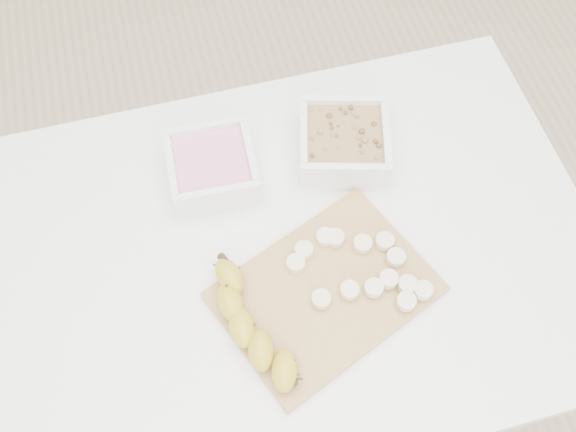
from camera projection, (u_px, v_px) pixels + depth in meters
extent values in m
plane|color=#C6AD89|center=(291.00, 370.00, 1.70)|extent=(3.50, 3.50, 0.00)
cube|color=white|center=(293.00, 254.00, 1.06)|extent=(1.00, 0.70, 0.04)
cylinder|color=white|center=(535.00, 405.00, 1.31)|extent=(0.05, 0.05, 0.71)
cylinder|color=white|center=(74.00, 257.00, 1.47)|extent=(0.05, 0.05, 0.71)
cylinder|color=white|center=(433.00, 173.00, 1.58)|extent=(0.05, 0.05, 0.71)
cube|color=white|center=(212.00, 167.00, 1.08)|extent=(0.15, 0.15, 0.07)
cube|color=pink|center=(212.00, 167.00, 1.08)|extent=(0.13, 0.13, 0.04)
cube|color=white|center=(344.00, 143.00, 1.10)|extent=(0.19, 0.19, 0.07)
cube|color=olive|center=(344.00, 142.00, 1.10)|extent=(0.16, 0.16, 0.04)
cube|color=tan|center=(325.00, 292.00, 1.00)|extent=(0.38, 0.33, 0.01)
cylinder|color=beige|center=(296.00, 263.00, 1.01)|extent=(0.03, 0.03, 0.01)
cylinder|color=beige|center=(304.00, 250.00, 1.02)|extent=(0.03, 0.03, 0.01)
cylinder|color=beige|center=(325.00, 237.00, 1.03)|extent=(0.03, 0.03, 0.01)
cylinder|color=beige|center=(335.00, 238.00, 1.03)|extent=(0.03, 0.03, 0.01)
cylinder|color=beige|center=(363.00, 244.00, 1.02)|extent=(0.03, 0.03, 0.01)
cylinder|color=beige|center=(385.00, 241.00, 1.02)|extent=(0.03, 0.03, 0.01)
cylinder|color=beige|center=(396.00, 257.00, 1.01)|extent=(0.03, 0.03, 0.01)
cylinder|color=beige|center=(321.00, 299.00, 0.98)|extent=(0.03, 0.03, 0.01)
cylinder|color=beige|center=(350.00, 290.00, 0.98)|extent=(0.03, 0.03, 0.01)
cylinder|color=beige|center=(374.00, 288.00, 0.98)|extent=(0.03, 0.03, 0.01)
cylinder|color=beige|center=(389.00, 279.00, 0.99)|extent=(0.03, 0.03, 0.01)
cylinder|color=beige|center=(408.00, 285.00, 0.99)|extent=(0.03, 0.03, 0.01)
cylinder|color=beige|center=(423.00, 290.00, 0.98)|extent=(0.03, 0.03, 0.01)
cylinder|color=beige|center=(406.00, 301.00, 0.97)|extent=(0.03, 0.03, 0.01)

